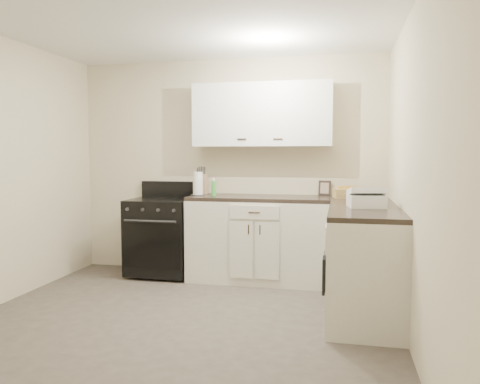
% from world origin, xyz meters
% --- Properties ---
extents(floor, '(3.60, 3.60, 0.00)m').
position_xyz_m(floor, '(0.00, 0.00, 0.00)').
color(floor, '#473F38').
rests_on(floor, ground).
extents(ceiling, '(3.60, 3.60, 0.00)m').
position_xyz_m(ceiling, '(0.00, 0.00, 2.50)').
color(ceiling, white).
rests_on(ceiling, wall_back).
extents(wall_back, '(3.60, 0.00, 3.60)m').
position_xyz_m(wall_back, '(0.00, 1.80, 1.25)').
color(wall_back, beige).
rests_on(wall_back, ground).
extents(wall_right, '(0.00, 3.60, 3.60)m').
position_xyz_m(wall_right, '(1.80, 0.00, 1.25)').
color(wall_right, beige).
rests_on(wall_right, ground).
extents(wall_front, '(3.60, 0.00, 3.60)m').
position_xyz_m(wall_front, '(0.00, -1.80, 1.25)').
color(wall_front, beige).
rests_on(wall_front, ground).
extents(base_cabinets_back, '(1.55, 0.60, 0.90)m').
position_xyz_m(base_cabinets_back, '(0.43, 1.50, 0.45)').
color(base_cabinets_back, silver).
rests_on(base_cabinets_back, floor).
extents(base_cabinets_right, '(0.60, 1.90, 0.90)m').
position_xyz_m(base_cabinets_right, '(1.50, 0.85, 0.45)').
color(base_cabinets_right, silver).
rests_on(base_cabinets_right, floor).
extents(countertop_back, '(1.55, 0.60, 0.04)m').
position_xyz_m(countertop_back, '(0.43, 1.50, 0.92)').
color(countertop_back, black).
rests_on(countertop_back, base_cabinets_back).
extents(countertop_right, '(0.60, 1.90, 0.04)m').
position_xyz_m(countertop_right, '(1.50, 0.85, 0.92)').
color(countertop_right, black).
rests_on(countertop_right, base_cabinets_right).
extents(upper_cabinets, '(1.55, 0.30, 0.70)m').
position_xyz_m(upper_cabinets, '(0.43, 1.65, 1.84)').
color(upper_cabinets, silver).
rests_on(upper_cabinets, wall_back).
extents(stove, '(0.71, 0.60, 0.86)m').
position_xyz_m(stove, '(-0.72, 1.48, 0.46)').
color(stove, black).
rests_on(stove, floor).
extents(knife_block, '(0.11, 0.10, 0.23)m').
position_xyz_m(knife_block, '(-0.27, 1.63, 1.06)').
color(knife_block, tan).
rests_on(knife_block, countertop_back).
extents(paper_towel, '(0.11, 0.11, 0.26)m').
position_xyz_m(paper_towel, '(-0.27, 1.45, 1.07)').
color(paper_towel, white).
rests_on(paper_towel, countertop_back).
extents(soap_bottle, '(0.06, 0.06, 0.17)m').
position_xyz_m(soap_bottle, '(-0.08, 1.45, 1.02)').
color(soap_bottle, green).
rests_on(soap_bottle, countertop_back).
extents(picture_frame, '(0.14, 0.06, 0.17)m').
position_xyz_m(picture_frame, '(1.12, 1.76, 1.02)').
color(picture_frame, black).
rests_on(picture_frame, countertop_back).
extents(wicker_basket, '(0.33, 0.26, 0.10)m').
position_xyz_m(wicker_basket, '(1.37, 1.53, 0.99)').
color(wicker_basket, tan).
rests_on(wicker_basket, countertop_right).
extents(countertop_grill, '(0.34, 0.32, 0.11)m').
position_xyz_m(countertop_grill, '(1.52, 0.64, 1.00)').
color(countertop_grill, white).
rests_on(countertop_grill, countertop_right).
extents(oven_mitt_near, '(0.02, 0.17, 0.29)m').
position_xyz_m(oven_mitt_near, '(1.18, 0.17, 0.44)').
color(oven_mitt_near, black).
rests_on(oven_mitt_near, base_cabinets_right).
extents(oven_mitt_far, '(0.02, 0.15, 0.25)m').
position_xyz_m(oven_mitt_far, '(1.18, 0.56, 0.43)').
color(oven_mitt_far, black).
rests_on(oven_mitt_far, base_cabinets_right).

